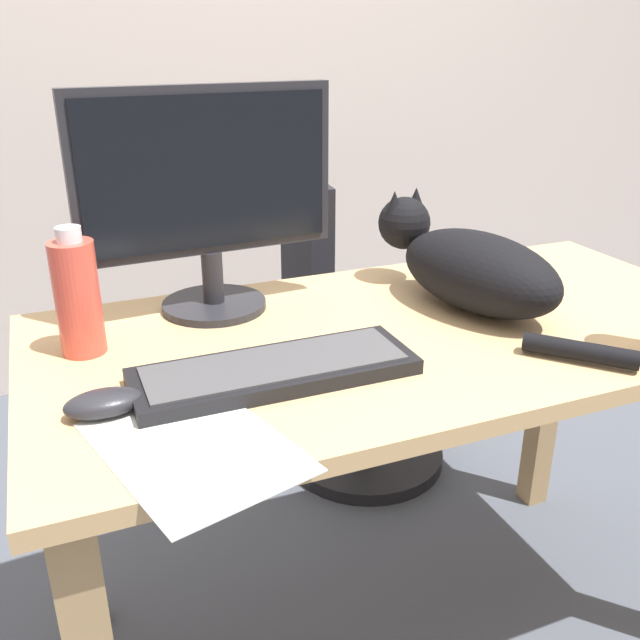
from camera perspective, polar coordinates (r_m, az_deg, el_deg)
ground_plane at (r=1.70m, az=5.68°, el=-24.35°), size 8.00×8.00×0.00m
back_wall at (r=2.60m, az=-10.36°, el=23.73°), size 6.00×0.04×2.60m
desk at (r=1.31m, az=6.73°, el=-5.39°), size 1.33×0.66×0.75m
office_chair at (r=2.01m, az=2.62°, el=-2.53°), size 0.48×0.48×0.90m
monitor at (r=1.29m, az=-9.32°, el=10.35°), size 0.48×0.20×0.41m
keyboard at (r=1.07m, az=-3.75°, el=-4.19°), size 0.44×0.15×0.03m
cat at (r=1.36m, az=12.31°, el=4.40°), size 0.26×0.60×0.20m
computer_mouse at (r=1.01m, az=-17.49°, el=-6.60°), size 0.11×0.06×0.04m
paper_sheet at (r=0.92m, az=-10.44°, el=-10.28°), size 0.28×0.34×0.00m
water_bottle at (r=1.19m, az=-19.48°, el=1.87°), size 0.07×0.07×0.22m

